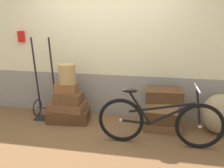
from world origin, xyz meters
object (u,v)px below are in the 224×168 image
at_px(suitcase_1, 68,106).
at_px(wicker_basket, 67,74).
at_px(luggage_trolley, 46,100).
at_px(suitcase_3, 66,88).
at_px(suitcase_7, 164,95).
at_px(bicycle, 159,122).
at_px(suitcase_6, 162,106).
at_px(suitcase_2, 69,98).
at_px(suitcase_5, 162,116).
at_px(suitcase_4, 163,125).
at_px(burlap_sack, 220,114).
at_px(suitcase_0, 69,115).

xyz_separation_m(suitcase_1, wicker_basket, (0.03, -0.02, 0.58)).
xyz_separation_m(suitcase_1, luggage_trolley, (-0.46, 0.09, 0.05)).
xyz_separation_m(suitcase_3, suitcase_7, (1.62, 0.02, -0.03)).
distance_m(suitcase_1, bicycle, 1.64).
height_order(suitcase_6, luggage_trolley, luggage_trolley).
xyz_separation_m(suitcase_2, suitcase_3, (-0.04, 0.01, 0.17)).
distance_m(suitcase_1, suitcase_5, 1.61).
distance_m(suitcase_2, suitcase_3, 0.18).
bearing_deg(suitcase_3, suitcase_4, -4.14).
bearing_deg(burlap_sack, suitcase_2, -178.57).
bearing_deg(suitcase_0, wicker_basket, -44.11).
height_order(suitcase_1, suitcase_7, suitcase_7).
relative_size(suitcase_3, suitcase_7, 0.62).
relative_size(suitcase_1, luggage_trolley, 0.42).
height_order(suitcase_2, luggage_trolley, luggage_trolley).
bearing_deg(bicycle, suitcase_2, 162.26).
bearing_deg(bicycle, suitcase_0, 161.62).
bearing_deg(wicker_basket, suitcase_6, -0.56).
distance_m(suitcase_6, luggage_trolley, 2.06).
distance_m(suitcase_1, wicker_basket, 0.58).
xyz_separation_m(suitcase_1, suitcase_5, (1.61, -0.02, -0.05)).
xyz_separation_m(suitcase_7, bicycle, (-0.06, -0.52, -0.23)).
xyz_separation_m(suitcase_3, wicker_basket, (0.03, 0.00, 0.25)).
height_order(luggage_trolley, burlap_sack, luggage_trolley).
bearing_deg(suitcase_7, suitcase_1, 176.77).
bearing_deg(bicycle, suitcase_3, 162.27).
xyz_separation_m(suitcase_2, suitcase_4, (1.59, 0.02, -0.37)).
height_order(suitcase_1, suitcase_2, suitcase_2).
height_order(wicker_basket, luggage_trolley, luggage_trolley).
relative_size(suitcase_7, wicker_basket, 1.76).
relative_size(suitcase_5, wicker_basket, 1.67).
bearing_deg(suitcase_3, bicycle, -22.24).
bearing_deg(luggage_trolley, suitcase_6, -3.65).
xyz_separation_m(suitcase_1, burlap_sack, (2.48, 0.03, 0.04)).
relative_size(suitcase_0, suitcase_6, 1.42).
bearing_deg(wicker_basket, luggage_trolley, 166.44).
bearing_deg(wicker_basket, suitcase_3, -178.57).
bearing_deg(burlap_sack, suitcase_3, -178.88).
bearing_deg(suitcase_0, suitcase_7, -5.12).
height_order(suitcase_5, wicker_basket, wicker_basket).
bearing_deg(suitcase_2, bicycle, -16.89).
xyz_separation_m(suitcase_6, luggage_trolley, (-2.06, 0.13, -0.09)).
bearing_deg(suitcase_1, suitcase_7, 3.84).
relative_size(suitcase_7, burlap_sack, 0.90).
distance_m(suitcase_0, suitcase_3, 0.51).
relative_size(luggage_trolley, bicycle, 0.83).
bearing_deg(luggage_trolley, suitcase_7, -2.58).
xyz_separation_m(suitcase_2, wicker_basket, (-0.01, 0.01, 0.42)).
relative_size(suitcase_4, burlap_sack, 0.93).
bearing_deg(suitcase_3, suitcase_7, -3.69).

